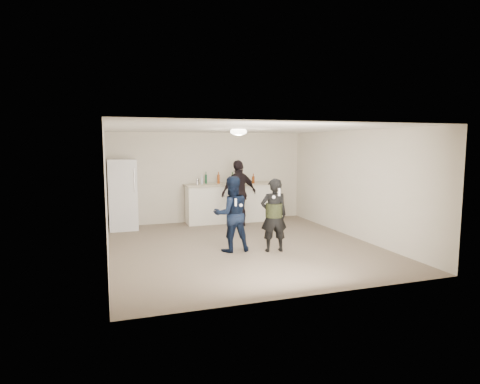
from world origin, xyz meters
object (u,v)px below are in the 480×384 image
object	(u,v)px
shaker	(197,182)
man	(231,214)
fridge	(123,195)
woman	(274,215)
spectator	(239,193)
counter	(233,203)

from	to	relation	value
shaker	man	size ratio (longest dim) A/B	0.11
fridge	woman	world-z (taller)	fridge
fridge	spectator	distance (m)	3.00
counter	spectator	size ratio (longest dim) A/B	1.47
fridge	shaker	distance (m)	1.95
woman	counter	bearing A→B (deg)	-85.14
counter	woman	xyz separation A→B (m)	(-0.14, -3.26, 0.22)
shaker	spectator	bearing A→B (deg)	-25.75
spectator	shaker	bearing A→B (deg)	-38.91
counter	fridge	bearing A→B (deg)	-178.65
fridge	man	world-z (taller)	fridge
counter	shaker	world-z (taller)	shaker
counter	woman	world-z (taller)	woman
counter	man	xyz separation A→B (m)	(-0.95, -2.98, 0.25)
fridge	man	xyz separation A→B (m)	(2.02, -2.91, -0.13)
fridge	shaker	size ratio (longest dim) A/B	10.59
man	shaker	bearing A→B (deg)	-88.91
shaker	woman	distance (m)	3.27
counter	shaker	xyz separation A→B (m)	(-1.04, -0.14, 0.65)
shaker	spectator	distance (m)	1.16
woman	man	bearing A→B (deg)	-11.96
fridge	woman	size ratio (longest dim) A/B	1.20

